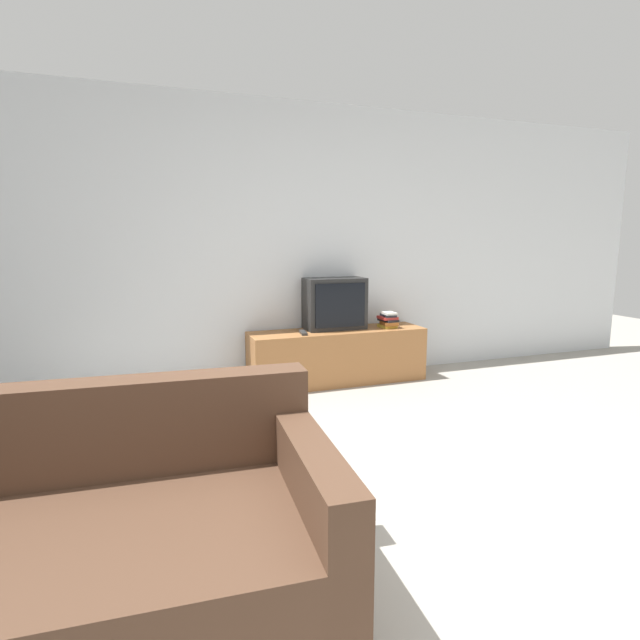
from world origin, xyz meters
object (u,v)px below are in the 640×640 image
(couch, at_px, (83,562))
(book_stack, at_px, (388,320))
(television, at_px, (335,304))
(tv_stand, at_px, (338,356))
(remote_on_stand, at_px, (303,333))

(couch, height_order, book_stack, couch)
(television, bearing_deg, couch, -126.38)
(tv_stand, relative_size, remote_on_stand, 8.50)
(tv_stand, relative_size, television, 2.96)
(couch, relative_size, remote_on_stand, 8.92)
(book_stack, height_order, remote_on_stand, book_stack)
(book_stack, bearing_deg, remote_on_stand, -178.10)
(television, xyz_separation_m, book_stack, (0.51, -0.12, -0.17))
(television, height_order, book_stack, television)
(tv_stand, xyz_separation_m, book_stack, (0.51, -0.04, 0.33))
(tv_stand, height_order, book_stack, book_stack)
(television, bearing_deg, remote_on_stand, -158.36)
(tv_stand, distance_m, book_stack, 0.61)
(tv_stand, distance_m, couch, 3.25)
(tv_stand, relative_size, couch, 0.95)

